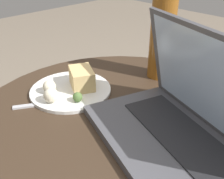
{
  "coord_description": "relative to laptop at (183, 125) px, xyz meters",
  "views": [
    {
      "loc": [
        0.33,
        -0.36,
        0.87
      ],
      "look_at": [
        -0.03,
        -0.01,
        0.58
      ],
      "focal_mm": 42.0,
      "sensor_mm": 36.0,
      "label": 1
    }
  ],
  "objects": [
    {
      "name": "beer_glass",
      "position": [
        -0.21,
        0.21,
        0.08
      ],
      "size": [
        0.07,
        0.07,
        0.26
      ],
      "color": "brown",
      "rests_on": "table"
    },
    {
      "name": "fork",
      "position": [
        -0.3,
        -0.08,
        -0.05
      ],
      "size": [
        0.11,
        0.18,
        0.0
      ],
      "color": "#B2B2B7",
      "rests_on": "table"
    },
    {
      "name": "snack_plate",
      "position": [
        -0.32,
        -0.03,
        -0.03
      ],
      "size": [
        0.21,
        0.21,
        0.06
      ],
      "color": "silver",
      "rests_on": "table"
    },
    {
      "name": "napkin",
      "position": [
        -0.33,
        -0.05,
        -0.05
      ],
      "size": [
        0.16,
        0.14,
        0.0
      ],
      "color": "silver",
      "rests_on": "table"
    },
    {
      "name": "table",
      "position": [
        -0.14,
        -0.02,
        -0.18
      ],
      "size": [
        0.73,
        0.73,
        0.51
      ],
      "color": "#515156",
      "rests_on": "ground_plane"
    },
    {
      "name": "laptop",
      "position": [
        0.0,
        0.0,
        0.0
      ],
      "size": [
        0.43,
        0.33,
        0.23
      ],
      "color": "#47474C",
      "rests_on": "table"
    }
  ]
}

